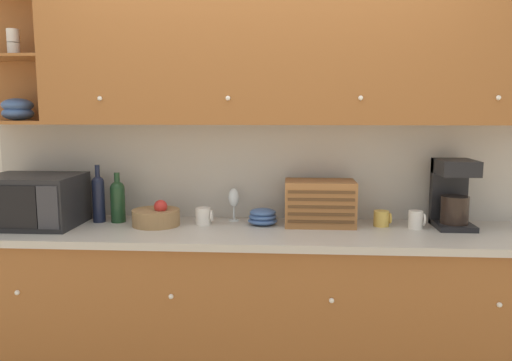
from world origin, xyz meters
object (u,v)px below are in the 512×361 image
Objects in this scene: wine_bottle at (98,197)px; mug at (204,216)px; wine_glass at (234,199)px; second_wine_bottle at (118,200)px; bread_box at (320,203)px; mug_blue_second at (416,220)px; microwave at (33,201)px; bowl_stack_on_counter at (263,217)px; mug_patterned_third at (382,218)px; fruit_basket at (156,217)px; coffee_maker at (453,192)px.

wine_bottle is 3.42× the size of mug.
wine_bottle reaches higher than wine_glass.
second_wine_bottle reaches higher than bread_box.
mug is (0.63, -0.03, -0.10)m from wine_bottle.
wine_glass is 0.51m from bread_box.
mug is 0.68m from bread_box.
mug_blue_second is at bearing -1.47° from wine_bottle.
microwave is 1.65m from bread_box.
microwave is at bearing -178.15° from mug_blue_second.
bowl_stack_on_counter is at bearing 4.01° from mug.
wine_glass is at bearing 6.15° from wine_bottle.
bread_box reaches higher than mug_patterned_third.
fruit_basket is 2.68× the size of mug_blue_second.
fruit_basket is at bearing -179.20° from mug_blue_second.
wine_bottle is 0.12m from second_wine_bottle.
wine_bottle is 2.05m from coffee_maker.
mug_patterned_third is at bearing -0.05° from second_wine_bottle.
mug is at bearing 5.25° from microwave.
mug_patterned_third is at bearing 164.69° from mug_blue_second.
bowl_stack_on_counter is at bearing 177.18° from mug_blue_second.
bread_box is at bearing 4.56° from fruit_basket.
bowl_stack_on_counter reaches higher than mug_patterned_third.
bread_box is (1.64, 0.13, -0.02)m from microwave.
mug is at bearing -2.60° from wine_bottle.
wine_glass is at bearing 6.88° from second_wine_bottle.
mug_blue_second is 0.26m from coffee_maker.
bowl_stack_on_counter is 0.43× the size of bread_box.
mug_blue_second reaches higher than bowl_stack_on_counter.
mug_patterned_third is (2.00, 0.12, -0.10)m from microwave.
bread_box is 0.54m from mug_blue_second.
fruit_basket is (0.25, -0.07, -0.09)m from second_wine_bottle.
mug_blue_second is at bearing -2.82° from bowl_stack_on_counter.
bowl_stack_on_counter is 0.68m from mug_patterned_third.
coffee_maker reaches higher than fruit_basket.
mug_patterned_third is at bearing -0.83° from bread_box.
wine_glass is 0.87m from mug_patterned_third.
microwave is 2.39m from coffee_maker.
microwave is at bearing -175.93° from fruit_basket.
wine_bottle is 3.36× the size of mug_blue_second.
bowl_stack_on_counter is 1.09m from coffee_maker.
microwave is at bearing -169.82° from wine_glass.
second_wine_bottle is 0.74× the size of bread_box.
mug_patterned_third is at bearing 1.72° from mug.
bowl_stack_on_counter is 1.72× the size of mug_patterned_third.
bowl_stack_on_counter is (0.98, -0.00, -0.11)m from wine_bottle.
mug_patterned_third is at bearing 3.09° from fruit_basket.
microwave is 1.15m from wine_glass.
wine_glass is 1.26m from coffee_maker.
wine_bottle is 0.80m from wine_glass.
wine_bottle is at bearing 179.72° from bowl_stack_on_counter.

